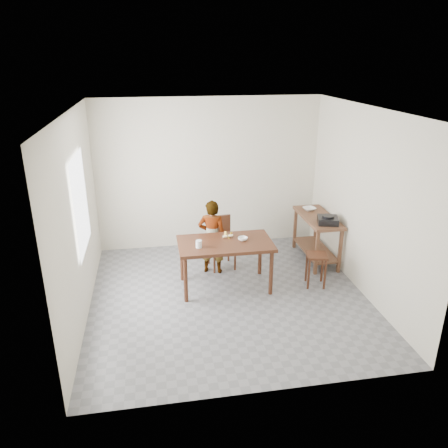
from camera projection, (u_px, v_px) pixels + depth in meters
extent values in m
cube|color=slate|center=(229.00, 297.00, 6.48)|extent=(4.00, 4.00, 0.04)
cube|color=white|center=(229.00, 108.00, 5.49)|extent=(4.00, 4.00, 0.04)
cube|color=beige|center=(209.00, 174.00, 7.84)|extent=(4.00, 0.04, 2.70)
cube|color=beige|center=(267.00, 280.00, 4.13)|extent=(4.00, 0.04, 2.70)
cube|color=beige|center=(76.00, 219.00, 5.67)|extent=(0.04, 4.00, 2.70)
cube|color=beige|center=(366.00, 203.00, 6.31)|extent=(0.04, 4.00, 2.70)
cube|color=white|center=(81.00, 203.00, 5.80)|extent=(0.02, 1.10, 1.30)
imported|color=white|center=(212.00, 237.00, 7.01)|extent=(0.52, 0.41, 1.23)
cylinder|color=white|center=(199.00, 244.00, 6.28)|extent=(0.11, 0.11, 0.11)
imported|color=white|center=(243.00, 239.00, 6.54)|extent=(0.16, 0.16, 0.05)
imported|color=white|center=(309.00, 209.00, 7.64)|extent=(0.26, 0.26, 0.05)
cube|color=black|center=(328.00, 220.00, 7.04)|extent=(0.39, 0.39, 0.11)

